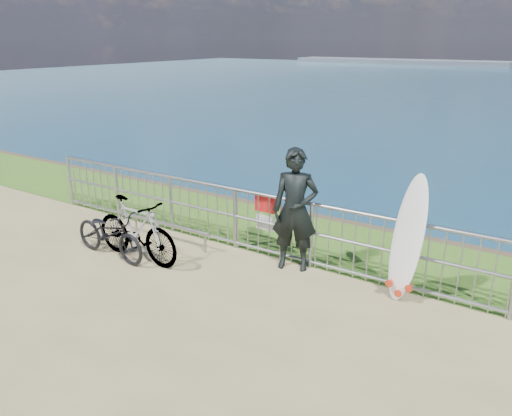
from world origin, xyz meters
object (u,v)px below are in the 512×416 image
Objects in this scene: surfboard at (407,243)px; surfer at (295,210)px; bicycle_far at (136,230)px; bicycle_near at (109,234)px.

surfer is at bearing 179.60° from surfboard.
surfboard is 1.01× the size of bicycle_far.
bicycle_near is at bearing 111.45° from bicycle_far.
surfer is 1.81m from surfboard.
bicycle_near is (-2.85, -1.34, -0.57)m from surfer.
surfboard reaches higher than bicycle_near.
bicycle_far is at bearing -66.76° from bicycle_near.
surfboard is 4.35m from bicycle_far.
surfboard is 4.86m from bicycle_near.
surfer is at bearing -61.14° from bicycle_near.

